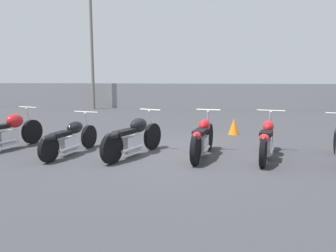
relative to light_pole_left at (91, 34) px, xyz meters
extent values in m
plane|color=#38383D|center=(5.46, -9.99, -4.09)|extent=(60.00, 60.00, 0.00)
cube|color=gray|center=(5.46, 0.71, -3.39)|extent=(40.00, 0.04, 1.41)
cylinder|color=slate|center=(0.00, 0.00, -0.77)|extent=(0.16, 0.16, 6.66)
cylinder|color=black|center=(1.65, -9.36, -3.77)|extent=(0.29, 0.66, 0.66)
cube|color=silver|center=(1.42, -10.11, -3.80)|extent=(0.34, 0.55, 0.36)
ellipsoid|color=red|center=(1.49, -9.88, -3.40)|extent=(0.42, 0.54, 0.35)
cylinder|color=silver|center=(1.62, -9.45, -3.09)|extent=(0.60, 0.21, 0.04)
cylinder|color=silver|center=(1.63, -9.40, -3.43)|extent=(0.12, 0.26, 0.66)
cylinder|color=silver|center=(1.49, -10.28, -3.87)|extent=(0.23, 0.57, 0.07)
cylinder|color=black|center=(3.38, -9.67, -3.80)|extent=(0.22, 0.59, 0.59)
cylinder|color=black|center=(3.05, -11.17, -3.80)|extent=(0.22, 0.59, 0.59)
cube|color=silver|center=(3.20, -10.50, -3.83)|extent=(0.31, 0.58, 0.32)
ellipsoid|color=black|center=(3.25, -10.24, -3.48)|extent=(0.36, 0.58, 0.29)
cube|color=black|center=(3.14, -10.75, -3.55)|extent=(0.34, 0.55, 0.10)
ellipsoid|color=black|center=(3.06, -11.12, -3.57)|extent=(0.29, 0.47, 0.16)
cylinder|color=silver|center=(3.36, -9.77, -3.16)|extent=(0.66, 0.18, 0.04)
cylinder|color=silver|center=(3.37, -9.72, -3.48)|extent=(0.10, 0.25, 0.63)
cylinder|color=silver|center=(3.28, -10.67, -3.89)|extent=(0.22, 0.70, 0.07)
cylinder|color=black|center=(5.03, -9.64, -3.76)|extent=(0.34, 0.65, 0.66)
cylinder|color=black|center=(4.42, -11.11, -3.76)|extent=(0.34, 0.65, 0.66)
cube|color=silver|center=(4.69, -10.45, -3.80)|extent=(0.40, 0.61, 0.36)
ellipsoid|color=black|center=(4.80, -10.20, -3.40)|extent=(0.48, 0.62, 0.34)
cube|color=black|center=(4.59, -10.70, -3.48)|extent=(0.44, 0.62, 0.10)
ellipsoid|color=black|center=(4.44, -11.07, -3.50)|extent=(0.35, 0.48, 0.16)
cylinder|color=silver|center=(4.99, -9.74, -3.08)|extent=(0.56, 0.26, 0.04)
cylinder|color=silver|center=(5.01, -9.69, -3.42)|extent=(0.14, 0.26, 0.66)
cylinder|color=silver|center=(4.74, -10.65, -3.86)|extent=(0.34, 0.71, 0.07)
cylinder|color=black|center=(6.43, -9.59, -3.76)|extent=(0.22, 0.68, 0.67)
cylinder|color=black|center=(6.17, -10.97, -3.76)|extent=(0.22, 0.68, 0.67)
cube|color=silver|center=(6.29, -10.35, -3.79)|extent=(0.29, 0.54, 0.37)
ellipsoid|color=#AD1419|center=(6.33, -10.11, -3.39)|extent=(0.34, 0.58, 0.29)
cube|color=black|center=(6.24, -10.58, -3.47)|extent=(0.34, 0.60, 0.10)
ellipsoid|color=#AD1419|center=(6.18, -10.92, -3.49)|extent=(0.28, 0.47, 0.16)
cylinder|color=silver|center=(6.41, -9.69, -3.07)|extent=(0.58, 0.14, 0.04)
cylinder|color=silver|center=(6.42, -9.64, -3.42)|extent=(0.10, 0.26, 0.67)
cylinder|color=silver|center=(6.38, -10.51, -3.86)|extent=(0.18, 0.58, 0.07)
cylinder|color=black|center=(7.93, -9.43, -3.77)|extent=(0.26, 0.66, 0.66)
cylinder|color=black|center=(7.53, -10.98, -3.77)|extent=(0.26, 0.66, 0.66)
cube|color=silver|center=(7.71, -10.28, -3.80)|extent=(0.34, 0.61, 0.36)
ellipsoid|color=red|center=(7.78, -10.02, -3.41)|extent=(0.36, 0.56, 0.28)
cube|color=black|center=(7.64, -10.55, -3.48)|extent=(0.35, 0.51, 0.10)
ellipsoid|color=red|center=(7.54, -10.93, -3.50)|extent=(0.30, 0.48, 0.16)
cylinder|color=silver|center=(7.90, -9.53, -3.09)|extent=(0.64, 0.20, 0.04)
cylinder|color=silver|center=(7.91, -9.48, -3.43)|extent=(0.11, 0.26, 0.66)
cylinder|color=silver|center=(7.78, -10.47, -3.86)|extent=(0.24, 0.69, 0.07)
cone|color=orange|center=(7.21, -7.23, -3.84)|extent=(0.33, 0.33, 0.51)
camera|label=1|loc=(6.43, -17.61, -2.26)|focal=35.00mm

